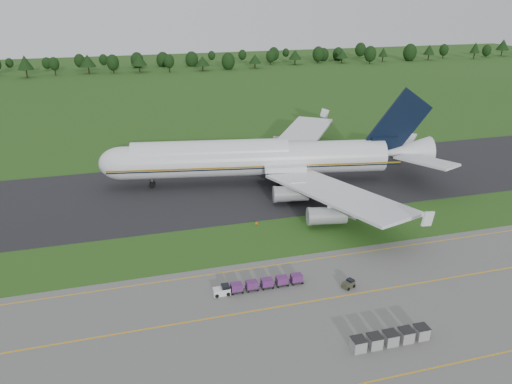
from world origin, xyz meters
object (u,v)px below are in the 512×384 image
object	(u,v)px
baggage_train	(258,284)
edge_markers	(288,219)
uld_row	(390,338)
aircraft	(262,158)
utility_cart	(349,285)

from	to	relation	value
baggage_train	edge_markers	bearing A→B (deg)	60.33
baggage_train	uld_row	size ratio (longest dim) A/B	1.30
edge_markers	aircraft	bearing A→B (deg)	87.87
aircraft	baggage_train	world-z (taller)	aircraft
uld_row	edge_markers	distance (m)	40.86
edge_markers	baggage_train	bearing A→B (deg)	-119.67
baggage_train	utility_cart	world-z (taller)	baggage_train
utility_cart	edge_markers	world-z (taller)	utility_cart
aircraft	utility_cart	world-z (taller)	aircraft
aircraft	baggage_train	distance (m)	47.74
uld_row	edge_markers	xyz separation A→B (m)	(-0.68, 40.85, -0.72)
baggage_train	edge_markers	world-z (taller)	baggage_train
uld_row	aircraft	bearing A→B (deg)	89.87
aircraft	edge_markers	distance (m)	23.25
aircraft	baggage_train	bearing A→B (deg)	-107.07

